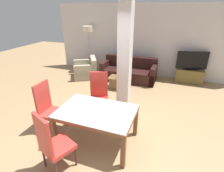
{
  "coord_description": "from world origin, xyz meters",
  "views": [
    {
      "loc": [
        1.29,
        -2.59,
        2.56
      ],
      "look_at": [
        0.0,
        0.88,
        0.88
      ],
      "focal_mm": 28.0,
      "sensor_mm": 36.0,
      "label": 1
    }
  ],
  "objects_px": {
    "tv_screen": "(192,61)",
    "floor_lamp": "(88,33)",
    "dining_table": "(97,117)",
    "sofa": "(129,72)",
    "coffee_table": "(119,83)",
    "dining_chair_head_left": "(48,106)",
    "dining_chair_far_left": "(99,94)",
    "bottle": "(118,75)",
    "dining_chair_near_left": "(52,143)",
    "armchair": "(86,70)",
    "tv_stand": "(189,76)"
  },
  "relations": [
    {
      "from": "tv_screen",
      "to": "floor_lamp",
      "type": "height_order",
      "value": "floor_lamp"
    },
    {
      "from": "dining_table",
      "to": "sofa",
      "type": "distance_m",
      "value": 3.53
    },
    {
      "from": "dining_table",
      "to": "coffee_table",
      "type": "relative_size",
      "value": 2.13
    },
    {
      "from": "dining_chair_head_left",
      "to": "sofa",
      "type": "bearing_deg",
      "value": 166.14
    },
    {
      "from": "dining_table",
      "to": "dining_chair_head_left",
      "type": "bearing_deg",
      "value": 180.0
    },
    {
      "from": "dining_chair_far_left",
      "to": "bottle",
      "type": "bearing_deg",
      "value": -110.22
    },
    {
      "from": "dining_chair_head_left",
      "to": "tv_screen",
      "type": "distance_m",
      "value": 5.02
    },
    {
      "from": "sofa",
      "to": "tv_screen",
      "type": "relative_size",
      "value": 1.94
    },
    {
      "from": "sofa",
      "to": "dining_chair_head_left",
      "type": "bearing_deg",
      "value": 76.14
    },
    {
      "from": "coffee_table",
      "to": "bottle",
      "type": "height_order",
      "value": "bottle"
    },
    {
      "from": "bottle",
      "to": "floor_lamp",
      "type": "xyz_separation_m",
      "value": [
        -1.77,
        1.39,
        1.08
      ]
    },
    {
      "from": "floor_lamp",
      "to": "dining_chair_far_left",
      "type": "bearing_deg",
      "value": -58.82
    },
    {
      "from": "dining_chair_near_left",
      "to": "dining_chair_head_left",
      "type": "height_order",
      "value": "same"
    },
    {
      "from": "dining_chair_near_left",
      "to": "coffee_table",
      "type": "xyz_separation_m",
      "value": [
        -0.0,
        3.5,
        -0.37
      ]
    },
    {
      "from": "tv_screen",
      "to": "floor_lamp",
      "type": "distance_m",
      "value": 4.11
    },
    {
      "from": "dining_chair_near_left",
      "to": "floor_lamp",
      "type": "xyz_separation_m",
      "value": [
        -1.81,
        4.83,
        1.0
      ]
    },
    {
      "from": "coffee_table",
      "to": "tv_screen",
      "type": "bearing_deg",
      "value": 32.08
    },
    {
      "from": "dining_chair_far_left",
      "to": "armchair",
      "type": "height_order",
      "value": "dining_chair_far_left"
    },
    {
      "from": "dining_table",
      "to": "tv_screen",
      "type": "height_order",
      "value": "tv_screen"
    },
    {
      "from": "dining_chair_head_left",
      "to": "floor_lamp",
      "type": "distance_m",
      "value": 4.18
    },
    {
      "from": "bottle",
      "to": "tv_stand",
      "type": "xyz_separation_m",
      "value": [
        2.27,
        1.47,
        -0.25
      ]
    },
    {
      "from": "dining_chair_head_left",
      "to": "floor_lamp",
      "type": "xyz_separation_m",
      "value": [
        -1.02,
        3.93,
        1.0
      ]
    },
    {
      "from": "dining_table",
      "to": "floor_lamp",
      "type": "height_order",
      "value": "floor_lamp"
    },
    {
      "from": "bottle",
      "to": "floor_lamp",
      "type": "distance_m",
      "value": 2.5
    },
    {
      "from": "sofa",
      "to": "floor_lamp",
      "type": "height_order",
      "value": "floor_lamp"
    },
    {
      "from": "bottle",
      "to": "coffee_table",
      "type": "bearing_deg",
      "value": 64.78
    },
    {
      "from": "bottle",
      "to": "floor_lamp",
      "type": "bearing_deg",
      "value": 141.91
    },
    {
      "from": "dining_table",
      "to": "coffee_table",
      "type": "distance_m",
      "value": 2.66
    },
    {
      "from": "coffee_table",
      "to": "sofa",
      "type": "bearing_deg",
      "value": 84.96
    },
    {
      "from": "dining_chair_far_left",
      "to": "armchair",
      "type": "bearing_deg",
      "value": -76.44
    },
    {
      "from": "armchair",
      "to": "dining_chair_far_left",
      "type": "bearing_deg",
      "value": -175.6
    },
    {
      "from": "sofa",
      "to": "tv_screen",
      "type": "bearing_deg",
      "value": -166.92
    },
    {
      "from": "tv_screen",
      "to": "coffee_table",
      "type": "bearing_deg",
      "value": 19.11
    },
    {
      "from": "coffee_table",
      "to": "tv_screen",
      "type": "height_order",
      "value": "tv_screen"
    },
    {
      "from": "tv_stand",
      "to": "floor_lamp",
      "type": "xyz_separation_m",
      "value": [
        -4.04,
        -0.07,
        1.34
      ]
    },
    {
      "from": "dining_chair_head_left",
      "to": "armchair",
      "type": "xyz_separation_m",
      "value": [
        -0.79,
        3.2,
        -0.31
      ]
    },
    {
      "from": "dining_chair_far_left",
      "to": "floor_lamp",
      "type": "relative_size",
      "value": 0.6
    },
    {
      "from": "dining_chair_near_left",
      "to": "sofa",
      "type": "relative_size",
      "value": 0.55
    },
    {
      "from": "dining_table",
      "to": "floor_lamp",
      "type": "bearing_deg",
      "value": 119.01
    },
    {
      "from": "dining_table",
      "to": "bottle",
      "type": "distance_m",
      "value": 2.57
    },
    {
      "from": "dining_chair_far_left",
      "to": "sofa",
      "type": "relative_size",
      "value": 0.55
    },
    {
      "from": "floor_lamp",
      "to": "dining_table",
      "type": "bearing_deg",
      "value": -60.99
    },
    {
      "from": "tv_stand",
      "to": "bottle",
      "type": "bearing_deg",
      "value": -147.12
    },
    {
      "from": "tv_stand",
      "to": "sofa",
      "type": "bearing_deg",
      "value": -166.92
    },
    {
      "from": "floor_lamp",
      "to": "tv_screen",
      "type": "bearing_deg",
      "value": 1.06
    },
    {
      "from": "dining_chair_near_left",
      "to": "tv_screen",
      "type": "bearing_deg",
      "value": 88.06
    },
    {
      "from": "dining_table",
      "to": "bottle",
      "type": "bearing_deg",
      "value": 99.06
    },
    {
      "from": "dining_chair_far_left",
      "to": "coffee_table",
      "type": "relative_size",
      "value": 1.6
    },
    {
      "from": "dining_chair_head_left",
      "to": "bottle",
      "type": "distance_m",
      "value": 2.65
    },
    {
      "from": "tv_screen",
      "to": "floor_lamp",
      "type": "relative_size",
      "value": 0.56
    }
  ]
}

